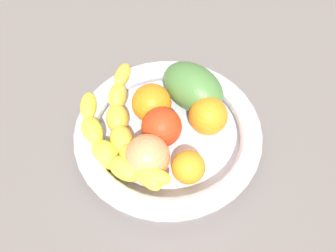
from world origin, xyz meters
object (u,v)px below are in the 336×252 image
(banana_draped_left, at_px, (110,148))
(banana_draped_right, at_px, (124,126))
(orange_mid_right, at_px, (188,167))
(peach_blush, at_px, (148,156))
(tomato_red, at_px, (161,126))
(orange_mid_left, at_px, (152,103))
(fruit_bowl, at_px, (168,133))
(orange_front, at_px, (209,117))
(mango_green, at_px, (193,87))

(banana_draped_left, xyz_separation_m, banana_draped_right, (0.03, -0.03, 0.00))
(orange_mid_right, xyz_separation_m, peach_blush, (0.03, 0.05, 0.01))
(tomato_red, bearing_deg, banana_draped_right, 70.61)
(orange_mid_left, bearing_deg, banana_draped_left, 127.22)
(fruit_bowl, xyz_separation_m, orange_front, (-0.00, -0.07, 0.02))
(fruit_bowl, distance_m, banana_draped_left, 0.10)
(banana_draped_left, xyz_separation_m, orange_front, (0.01, -0.16, 0.00))
(fruit_bowl, height_order, mango_green, mango_green)
(orange_front, bearing_deg, peach_blush, 111.29)
(fruit_bowl, xyz_separation_m, banana_draped_left, (-0.01, 0.10, 0.02))
(orange_mid_left, xyz_separation_m, peach_blush, (-0.10, 0.03, 0.00))
(banana_draped_left, relative_size, orange_mid_left, 3.11)
(fruit_bowl, xyz_separation_m, mango_green, (0.06, -0.06, 0.03))
(fruit_bowl, distance_m, orange_mid_left, 0.06)
(orange_mid_right, height_order, peach_blush, peach_blush)
(fruit_bowl, distance_m, tomato_red, 0.02)
(orange_front, bearing_deg, banana_draped_right, 79.89)
(banana_draped_left, xyz_separation_m, orange_mid_left, (0.06, -0.08, 0.00))
(banana_draped_left, bearing_deg, mango_green, -65.01)
(banana_draped_right, relative_size, tomato_red, 4.04)
(mango_green, height_order, peach_blush, mango_green)
(banana_draped_left, distance_m, orange_mid_left, 0.10)
(fruit_bowl, xyz_separation_m, orange_mid_left, (0.05, 0.01, 0.02))
(orange_front, bearing_deg, orange_mid_left, 57.11)
(fruit_bowl, xyz_separation_m, tomato_red, (0.00, 0.01, 0.02))
(banana_draped_left, xyz_separation_m, tomato_red, (0.01, -0.08, 0.00))
(orange_mid_right, bearing_deg, banana_draped_left, 58.94)
(fruit_bowl, bearing_deg, mango_green, -45.40)
(orange_front, xyz_separation_m, orange_mid_left, (0.05, 0.08, 0.00))
(banana_draped_right, height_order, mango_green, mango_green)
(orange_mid_left, relative_size, tomato_red, 1.02)
(orange_mid_left, distance_m, mango_green, 0.07)
(orange_mid_right, bearing_deg, banana_draped_right, 37.59)
(peach_blush, bearing_deg, tomato_red, -35.79)
(banana_draped_left, bearing_deg, orange_front, -86.33)
(banana_draped_left, distance_m, tomato_red, 0.09)
(banana_draped_right, distance_m, orange_mid_right, 0.12)
(peach_blush, relative_size, tomato_red, 1.05)
(banana_draped_right, height_order, tomato_red, tomato_red)
(peach_blush, bearing_deg, banana_draped_right, 17.23)
(banana_draped_left, distance_m, mango_green, 0.17)
(banana_draped_right, xyz_separation_m, mango_green, (0.04, -0.13, 0.01))
(orange_mid_left, bearing_deg, peach_blush, 161.73)
(fruit_bowl, height_order, orange_front, orange_front)
(orange_front, distance_m, orange_mid_left, 0.10)
(orange_mid_left, relative_size, mango_green, 0.57)
(banana_draped_left, height_order, peach_blush, peach_blush)
(orange_mid_left, xyz_separation_m, mango_green, (0.01, -0.07, 0.00))
(mango_green, bearing_deg, orange_mid_right, 159.07)
(banana_draped_left, relative_size, orange_front, 3.25)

